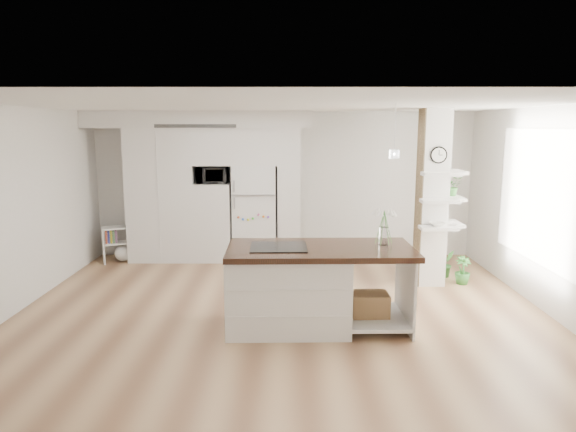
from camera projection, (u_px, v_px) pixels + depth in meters
The scene contains 14 objects.
floor at pixel (281, 310), 6.90m from camera, with size 7.00×6.00×0.01m, color tan.
room at pixel (281, 172), 6.58m from camera, with size 7.04×6.04×2.72m.
cabinet_wall at pixel (203, 178), 9.27m from camera, with size 4.00×0.71×2.70m.
refrigerator at pixel (255, 213), 9.39m from camera, with size 0.78×0.69×1.75m.
column at pixel (439, 199), 7.78m from camera, with size 0.69×0.90×2.70m.
window at pixel (539, 196), 6.93m from camera, with size 2.40×2.40×0.00m, color white.
pendant_light at pixel (412, 151), 6.68m from camera, with size 0.12×0.12×0.10m, color white.
kitchen_island at pixel (298, 286), 6.23m from camera, with size 2.25×1.11×1.57m.
bookshelf at pixel (120, 246), 9.33m from camera, with size 0.63×0.50×0.65m.
floor_plant_a at pixel (447, 263), 8.37m from camera, with size 0.25×0.20×0.45m, color #377E32.
floor_plant_b at pixel (463, 270), 8.00m from camera, with size 0.24×0.24×0.44m, color #377E32.
microwave at pixel (213, 175), 9.22m from camera, with size 0.54×0.37×0.30m, color #2D2D2D.
shelf_plant at pixel (453, 186), 7.91m from camera, with size 0.27×0.23×0.30m, color #377E32.
decor_bowl at pixel (437, 224), 7.61m from camera, with size 0.22×0.22×0.05m, color white.
Camera 1 is at (0.10, -6.58, 2.44)m, focal length 32.00 mm.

